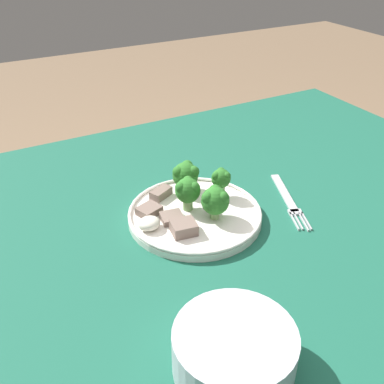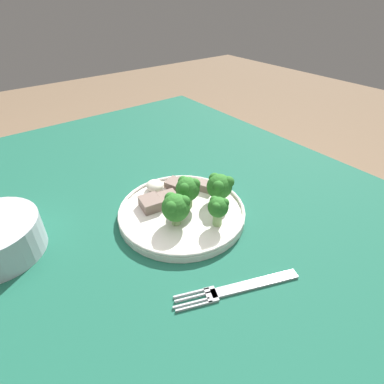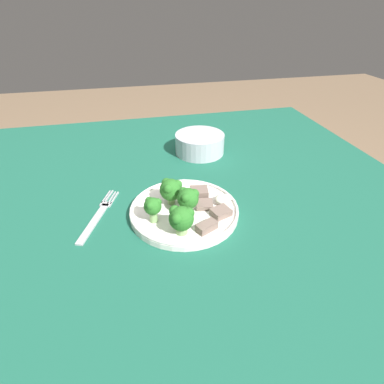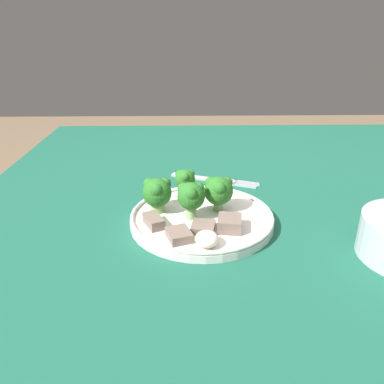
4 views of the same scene
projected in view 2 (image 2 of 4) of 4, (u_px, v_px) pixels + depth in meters
table at (148, 284)px, 0.54m from camera, size 1.23×1.04×0.73m
dinner_plate at (182, 212)px, 0.55m from camera, size 0.23×0.23×0.02m
fork at (239, 288)px, 0.42m from camera, size 0.08×0.18×0.00m
broccoli_floret_near_rim_left at (176, 207)px, 0.50m from camera, size 0.05×0.05×0.06m
broccoli_floret_center_left at (188, 189)px, 0.54m from camera, size 0.04×0.04×0.06m
broccoli_floret_back_left at (219, 186)px, 0.55m from camera, size 0.05×0.05×0.06m
broccoli_floret_front_left at (218, 208)px, 0.49m from camera, size 0.04×0.03×0.05m
meat_slice_front_slice at (151, 203)px, 0.55m from camera, size 0.04×0.04×0.02m
meat_slice_middle_slice at (168, 197)px, 0.57m from camera, size 0.04×0.04×0.01m
meat_slice_rear_slice at (176, 184)px, 0.61m from camera, size 0.05×0.04×0.01m
meat_slice_edge_slice at (204, 186)px, 0.60m from camera, size 0.05×0.04×0.02m
sauce_dollop at (155, 186)px, 0.60m from camera, size 0.04×0.03×0.02m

